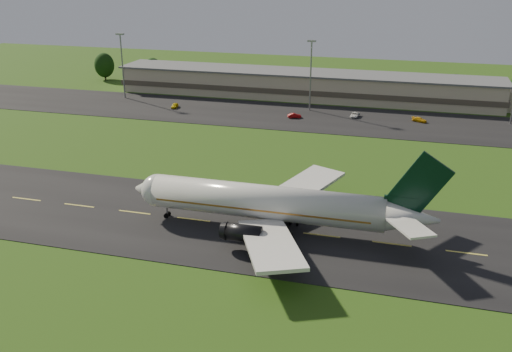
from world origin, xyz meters
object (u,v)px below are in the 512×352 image
(service_vehicle_b, at_px, (294,116))
(light_mast_centre, at_px, (311,67))
(airliner, at_px, (271,203))
(light_mast_west, at_px, (122,58))
(service_vehicle_d, at_px, (419,120))
(terminal, at_px, (324,86))
(service_vehicle_c, at_px, (355,115))
(service_vehicle_a, at_px, (175,106))

(service_vehicle_b, bearing_deg, light_mast_centre, -35.48)
(airliner, height_order, light_mast_west, light_mast_west)
(service_vehicle_b, bearing_deg, service_vehicle_d, -103.07)
(airliner, xyz_separation_m, light_mast_centre, (-8.59, 80.00, 8.08))
(light_mast_west, distance_m, service_vehicle_d, 92.20)
(light_mast_west, bearing_deg, service_vehicle_b, -9.65)
(terminal, relative_size, light_mast_west, 7.13)
(service_vehicle_b, distance_m, service_vehicle_c, 17.10)
(light_mast_west, distance_m, service_vehicle_c, 74.85)
(light_mast_west, height_order, service_vehicle_a, light_mast_west)
(light_mast_centre, bearing_deg, airliner, -83.87)
(light_mast_west, height_order, service_vehicle_b, light_mast_west)
(service_vehicle_b, bearing_deg, service_vehicle_c, -92.70)
(light_mast_west, relative_size, light_mast_centre, 1.00)
(terminal, relative_size, light_mast_centre, 7.13)
(terminal, xyz_separation_m, service_vehicle_b, (-3.83, -25.97, -3.27))
(terminal, bearing_deg, service_vehicle_b, -98.39)
(service_vehicle_c, bearing_deg, airliner, -88.32)
(airliner, xyz_separation_m, service_vehicle_a, (-47.94, 72.02, -3.89))
(service_vehicle_b, xyz_separation_m, service_vehicle_c, (16.18, 5.52, -0.01))
(airliner, bearing_deg, light_mast_west, 130.38)
(airliner, distance_m, light_mast_centre, 80.86)
(service_vehicle_a, xyz_separation_m, service_vehicle_b, (36.92, -1.81, -0.05))
(light_mast_centre, distance_m, service_vehicle_c, 18.76)
(airliner, xyz_separation_m, light_mast_west, (-68.59, 80.00, 8.08))
(service_vehicle_b, bearing_deg, service_vehicle_a, 65.65)
(airliner, distance_m, terminal, 96.45)
(light_mast_centre, height_order, service_vehicle_d, light_mast_centre)
(light_mast_west, height_order, service_vehicle_c, light_mast_west)
(service_vehicle_c, distance_m, service_vehicle_d, 17.54)
(light_mast_west, bearing_deg, service_vehicle_d, -2.99)
(airliner, xyz_separation_m, terminal, (-7.19, 96.18, -0.67))
(service_vehicle_c, bearing_deg, terminal, 126.71)
(service_vehicle_b, bearing_deg, airliner, 167.38)
(light_mast_centre, xyz_separation_m, service_vehicle_a, (-39.35, -7.97, -11.97))
(service_vehicle_b, height_order, service_vehicle_c, service_vehicle_b)
(service_vehicle_a, relative_size, service_vehicle_b, 1.04)
(light_mast_west, xyz_separation_m, service_vehicle_d, (91.29, -4.76, -12.04))
(light_mast_centre, relative_size, service_vehicle_c, 4.61)
(airliner, xyz_separation_m, service_vehicle_b, (-11.02, 70.21, -3.94))
(service_vehicle_a, distance_m, service_vehicle_c, 53.24)
(service_vehicle_b, xyz_separation_m, service_vehicle_d, (33.72, 5.02, -0.03))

